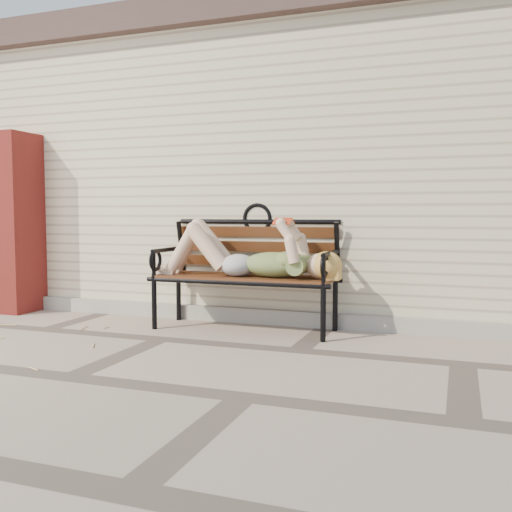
% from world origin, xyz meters
% --- Properties ---
extents(ground, '(80.00, 80.00, 0.00)m').
position_xyz_m(ground, '(0.00, 0.00, 0.00)').
color(ground, gray).
rests_on(ground, ground).
extents(house_wall, '(8.00, 4.00, 3.00)m').
position_xyz_m(house_wall, '(0.00, 3.00, 1.50)').
color(house_wall, beige).
rests_on(house_wall, ground).
extents(house_roof, '(8.30, 4.30, 0.30)m').
position_xyz_m(house_roof, '(0.00, 3.00, 3.15)').
color(house_roof, '#473633').
rests_on(house_roof, house_wall).
extents(foundation_strip, '(8.00, 0.10, 0.15)m').
position_xyz_m(foundation_strip, '(0.00, 0.97, 0.07)').
color(foundation_strip, '#9C988D').
rests_on(foundation_strip, ground).
extents(brick_pillar, '(0.50, 0.50, 2.00)m').
position_xyz_m(brick_pillar, '(-2.30, 0.75, 1.00)').
color(brick_pillar, '#AB2D26').
rests_on(brick_pillar, ground).
extents(garden_bench, '(1.87, 0.75, 1.21)m').
position_xyz_m(garden_bench, '(0.54, 0.74, 0.68)').
color(garden_bench, black).
rests_on(garden_bench, ground).
extents(reading_woman, '(1.77, 0.40, 0.56)m').
position_xyz_m(reading_woman, '(0.56, 0.60, 0.72)').
color(reading_woman, '#0A3B4C').
rests_on(reading_woman, ground).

